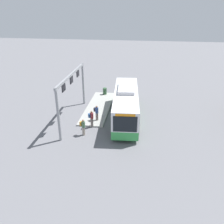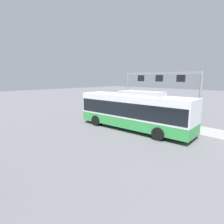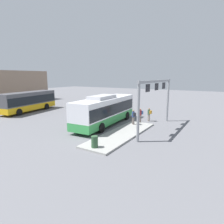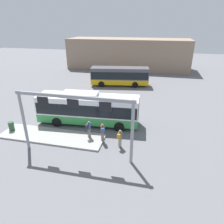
# 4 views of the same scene
# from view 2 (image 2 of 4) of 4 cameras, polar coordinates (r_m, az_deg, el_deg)

# --- Properties ---
(ground_plane) EXTENTS (120.00, 120.00, 0.00)m
(ground_plane) POSITION_cam_2_polar(r_m,az_deg,el_deg) (16.76, 6.45, -5.37)
(ground_plane) COLOR slate
(platform_curb) EXTENTS (10.00, 2.80, 0.16)m
(platform_curb) POSITION_cam_2_polar(r_m,az_deg,el_deg) (18.40, 19.48, -4.22)
(platform_curb) COLOR #9E9E99
(platform_curb) RESTS_ON ground
(bus_main) EXTENTS (10.73, 3.28, 3.46)m
(bus_main) POSITION_cam_2_polar(r_m,az_deg,el_deg) (16.35, 6.60, 0.74)
(bus_main) COLOR green
(bus_main) RESTS_ON ground
(person_boarding) EXTENTS (0.51, 0.60, 1.67)m
(person_boarding) POSITION_cam_2_polar(r_m,az_deg,el_deg) (20.54, 6.85, 0.60)
(person_boarding) COLOR slate
(person_boarding) RESTS_ON platform_curb
(person_waiting_near) EXTENTS (0.45, 0.59, 1.67)m
(person_waiting_near) POSITION_cam_2_polar(r_m,az_deg,el_deg) (21.95, 4.14, 0.87)
(person_waiting_near) COLOR gray
(person_waiting_near) RESTS_ON ground
(person_waiting_mid) EXTENTS (0.54, 0.61, 1.67)m
(person_waiting_mid) POSITION_cam_2_polar(r_m,az_deg,el_deg) (19.52, 9.53, 0.00)
(person_waiting_mid) COLOR slate
(person_waiting_mid) RESTS_ON platform_curb
(platform_sign_gantry) EXTENTS (9.36, 0.24, 5.20)m
(platform_sign_gantry) POSITION_cam_2_polar(r_m,az_deg,el_deg) (21.29, 14.26, 8.03)
(platform_sign_gantry) COLOR gray
(platform_sign_gantry) RESTS_ON ground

